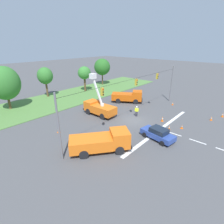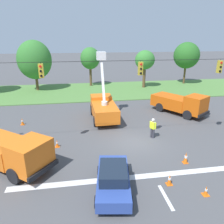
% 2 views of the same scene
% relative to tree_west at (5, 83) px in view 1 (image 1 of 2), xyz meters
% --- Properties ---
extents(ground_plane, '(200.00, 200.00, 0.00)m').
position_rel_tree_west_xyz_m(ground_plane, '(10.79, -19.78, -4.79)').
color(ground_plane, '#4C4C4F').
extents(grass_verge, '(56.00, 12.00, 0.10)m').
position_rel_tree_west_xyz_m(grass_verge, '(10.79, -1.78, -4.74)').
color(grass_verge, '#517F3D').
rests_on(grass_verge, ground).
extents(lane_markings, '(17.60, 15.25, 0.01)m').
position_rel_tree_west_xyz_m(lane_markings, '(10.79, -25.84, -4.78)').
color(lane_markings, silver).
rests_on(lane_markings, ground).
extents(signal_gantry, '(26.20, 0.33, 7.20)m').
position_rel_tree_west_xyz_m(signal_gantry, '(10.78, -19.79, -0.35)').
color(signal_gantry, slate).
rests_on(signal_gantry, ground).
extents(tree_west, '(5.16, 4.56, 7.74)m').
position_rel_tree_west_xyz_m(tree_west, '(0.00, 0.00, 0.00)').
color(tree_west, brown).
rests_on(tree_west, ground).
extents(tree_centre, '(3.22, 3.39, 6.53)m').
position_rel_tree_west_xyz_m(tree_centre, '(8.60, 1.97, -0.10)').
color(tree_centre, brown).
rests_on(tree_centre, ground).
extents(tree_east, '(3.20, 2.88, 6.12)m').
position_rel_tree_west_xyz_m(tree_east, '(17.26, -0.72, -0.27)').
color(tree_east, brown).
rests_on(tree_east, ground).
extents(tree_far_east, '(4.42, 4.43, 7.28)m').
position_rel_tree_west_xyz_m(tree_far_east, '(25.34, 1.16, 0.24)').
color(tree_far_east, brown).
rests_on(tree_far_east, ground).
extents(utility_truck_bucket_lift, '(2.50, 5.85, 6.77)m').
position_rel_tree_west_xyz_m(utility_truck_bucket_lift, '(8.86, -14.10, -3.44)').
color(utility_truck_bucket_lift, orange).
rests_on(utility_truck_bucket_lift, ground).
extents(utility_truck_support_near, '(6.79, 6.01, 2.32)m').
position_rel_tree_west_xyz_m(utility_truck_support_near, '(1.63, -21.82, -3.59)').
color(utility_truck_support_near, orange).
rests_on(utility_truck_support_near, ground).
extents(utility_truck_support_far, '(5.27, 6.40, 2.38)m').
position_rel_tree_west_xyz_m(utility_truck_support_far, '(17.50, -13.71, -3.57)').
color(utility_truck_support_far, '#D6560F').
rests_on(utility_truck_support_far, ground).
extents(sedan_blue, '(2.41, 4.52, 1.56)m').
position_rel_tree_west_xyz_m(sedan_blue, '(8.06, -25.33, -4.00)').
color(sedan_blue, '#2D4799').
rests_on(sedan_blue, ground).
extents(road_worker, '(0.43, 0.55, 1.77)m').
position_rel_tree_west_xyz_m(road_worker, '(12.46, -19.19, -3.79)').
color(road_worker, '#383842').
rests_on(road_worker, ground).
extents(traffic_cone_foreground_left, '(0.36, 0.36, 0.70)m').
position_rel_tree_west_xyz_m(traffic_cone_foreground_left, '(11.40, -25.35, -4.44)').
color(traffic_cone_foreground_left, orange).
rests_on(traffic_cone_foreground_left, ground).
extents(traffic_cone_foreground_right, '(0.36, 0.36, 0.58)m').
position_rel_tree_west_xyz_m(traffic_cone_foreground_right, '(13.02, -26.52, -4.51)').
color(traffic_cone_foreground_right, orange).
rests_on(traffic_cone_foreground_right, ground).
extents(traffic_cone_mid_left, '(0.36, 0.36, 0.70)m').
position_rel_tree_west_xyz_m(traffic_cone_mid_left, '(0.79, -14.42, -4.44)').
color(traffic_cone_mid_left, orange).
rests_on(traffic_cone_mid_left, ground).
extents(traffic_cone_mid_right, '(0.36, 0.36, 0.81)m').
position_rel_tree_west_xyz_m(traffic_cone_mid_right, '(13.43, -23.32, -4.38)').
color(traffic_cone_mid_right, orange).
rests_on(traffic_cone_mid_right, ground).
extents(traffic_cone_near_bucket, '(0.36, 0.36, 0.74)m').
position_rel_tree_west_xyz_m(traffic_cone_near_bucket, '(21.50, -29.97, -4.42)').
color(traffic_cone_near_bucket, orange).
rests_on(traffic_cone_near_bucket, ground).
extents(traffic_cone_lane_edge_a, '(0.36, 0.36, 0.68)m').
position_rel_tree_west_xyz_m(traffic_cone_lane_edge_a, '(18.84, -28.93, -4.46)').
color(traffic_cone_lane_edge_a, orange).
rests_on(traffic_cone_lane_edge_a, ground).
extents(traffic_cone_lane_edge_b, '(0.36, 0.36, 0.62)m').
position_rel_tree_west_xyz_m(traffic_cone_lane_edge_b, '(21.85, -21.35, -4.49)').
color(traffic_cone_lane_edge_b, orange).
rests_on(traffic_cone_lane_edge_b, ground).
extents(traffic_cone_far_left, '(0.36, 0.36, 0.64)m').
position_rel_tree_west_xyz_m(traffic_cone_far_left, '(4.52, -19.61, -4.48)').
color(traffic_cone_far_left, orange).
rests_on(traffic_cone_far_left, ground).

